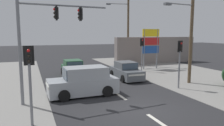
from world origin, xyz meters
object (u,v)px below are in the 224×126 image
(utility_pole_midground_right, at_px, (190,25))
(suv_oncoming_mid, at_px, (84,82))
(pedestal_signal_right_kerb, at_px, (180,56))
(sedan_oncoming_near, at_px, (73,69))
(pedestal_signal_far_median, at_px, (142,49))
(shopping_plaza_sign, at_px, (151,43))
(sedan_crossing_left, at_px, (126,71))
(pedestal_signal_left_kerb, at_px, (30,72))
(traffic_signal_mast, at_px, (43,32))
(utility_pole_background_right, at_px, (127,20))

(utility_pole_midground_right, distance_m, suv_oncoming_mid, 9.67)
(pedestal_signal_right_kerb, xyz_separation_m, sedan_oncoming_near, (-6.41, 7.69, -1.71))
(pedestal_signal_far_median, distance_m, suv_oncoming_mid, 10.69)
(pedestal_signal_right_kerb, height_order, shopping_plaza_sign, shopping_plaza_sign)
(utility_pole_midground_right, distance_m, shopping_plaza_sign, 7.72)
(pedestal_signal_far_median, height_order, sedan_crossing_left, pedestal_signal_far_median)
(shopping_plaza_sign, relative_size, sedan_crossing_left, 1.08)
(utility_pole_midground_right, distance_m, sedan_crossing_left, 6.66)
(utility_pole_midground_right, relative_size, pedestal_signal_far_median, 2.46)
(utility_pole_midground_right, distance_m, pedestal_signal_left_kerb, 13.13)
(traffic_signal_mast, relative_size, pedestal_signal_left_kerb, 1.69)
(shopping_plaza_sign, distance_m, suv_oncoming_mid, 12.70)
(utility_pole_background_right, xyz_separation_m, shopping_plaza_sign, (1.02, -4.19, -2.80))
(utility_pole_background_right, bearing_deg, sedan_oncoming_near, -147.53)
(pedestal_signal_left_kerb, bearing_deg, sedan_crossing_left, 43.92)
(sedan_crossing_left, distance_m, sedan_oncoming_near, 5.20)
(traffic_signal_mast, bearing_deg, suv_oncoming_mid, 14.15)
(suv_oncoming_mid, bearing_deg, pedestal_signal_far_median, 40.28)
(pedestal_signal_right_kerb, bearing_deg, sedan_crossing_left, 115.44)
(sedan_crossing_left, height_order, sedan_oncoming_near, same)
(shopping_plaza_sign, distance_m, sedan_crossing_left, 6.75)
(utility_pole_midground_right, xyz_separation_m, traffic_signal_mast, (-11.32, -1.02, -0.58))
(pedestal_signal_left_kerb, bearing_deg, suv_oncoming_mid, 50.33)
(pedestal_signal_right_kerb, xyz_separation_m, pedestal_signal_left_kerb, (-10.32, -3.19, 0.00))
(pedestal_signal_right_kerb, bearing_deg, utility_pole_midground_right, 32.84)
(pedestal_signal_far_median, xyz_separation_m, suv_oncoming_mid, (-8.07, -6.84, -1.53))
(pedestal_signal_right_kerb, distance_m, shopping_plaza_sign, 9.09)
(suv_oncoming_mid, bearing_deg, traffic_signal_mast, -165.85)
(traffic_signal_mast, bearing_deg, sedan_crossing_left, 31.52)
(utility_pole_midground_right, height_order, traffic_signal_mast, utility_pole_midground_right)
(pedestal_signal_left_kerb, distance_m, pedestal_signal_far_median, 15.69)
(utility_pole_background_right, height_order, sedan_crossing_left, utility_pole_background_right)
(pedestal_signal_right_kerb, bearing_deg, traffic_signal_mast, 179.01)
(pedestal_signal_left_kerb, xyz_separation_m, sedan_oncoming_near, (3.92, 10.88, -1.71))
(sedan_oncoming_near, relative_size, suv_oncoming_mid, 0.93)
(pedestal_signal_right_kerb, distance_m, pedestal_signal_left_kerb, 10.81)
(traffic_signal_mast, bearing_deg, shopping_plaza_sign, 34.83)
(pedestal_signal_far_median, bearing_deg, suv_oncoming_mid, -139.72)
(pedestal_signal_right_kerb, height_order, sedan_crossing_left, pedestal_signal_right_kerb)
(utility_pole_background_right, bearing_deg, pedestal_signal_far_median, -97.18)
(pedestal_signal_right_kerb, bearing_deg, suv_oncoming_mid, 173.63)
(utility_pole_midground_right, bearing_deg, traffic_signal_mast, -174.84)
(utility_pole_midground_right, relative_size, pedestal_signal_left_kerb, 2.46)
(traffic_signal_mast, relative_size, sedan_crossing_left, 1.41)
(traffic_signal_mast, bearing_deg, pedestal_signal_left_kerb, -104.07)
(utility_pole_midground_right, bearing_deg, suv_oncoming_mid, -177.40)
(utility_pole_background_right, distance_m, suv_oncoming_mid, 15.67)
(shopping_plaza_sign, xyz_separation_m, sedan_crossing_left, (-4.92, -4.02, -2.28))
(pedestal_signal_left_kerb, bearing_deg, pedestal_signal_far_median, 43.58)
(pedestal_signal_right_kerb, distance_m, sedan_crossing_left, 5.40)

